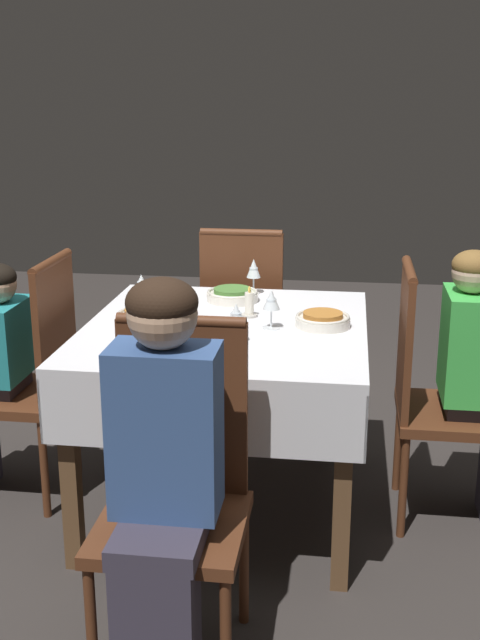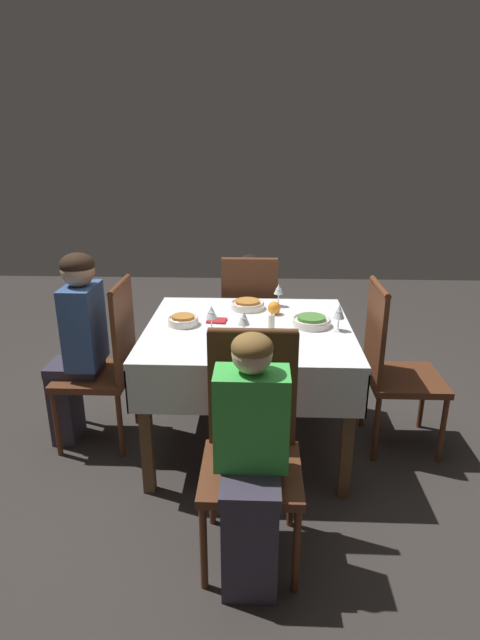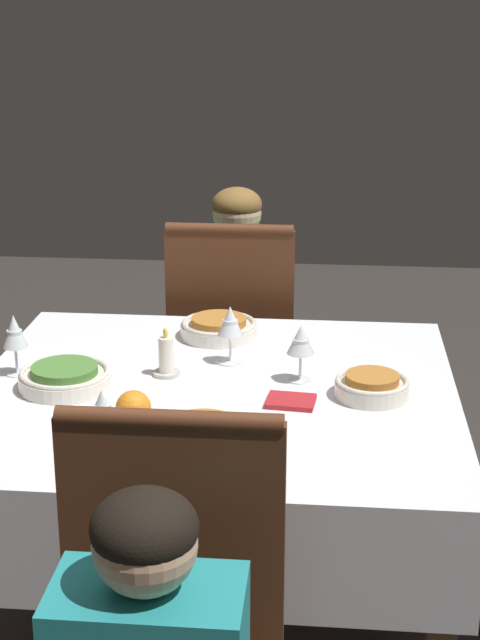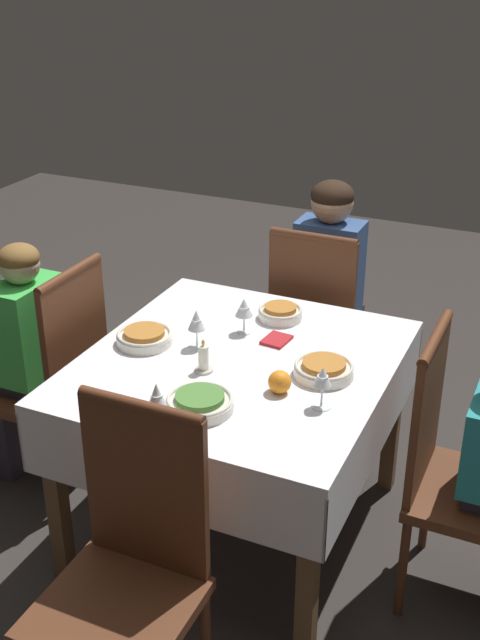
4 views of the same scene
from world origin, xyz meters
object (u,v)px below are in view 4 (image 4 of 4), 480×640
at_px(bowl_south, 145,337).
at_px(wine_glass_north, 323,379).
at_px(person_child_green, 20,354).
at_px(candle_centerpiece, 204,360).
at_px(dining_table, 238,383).
at_px(bowl_east, 200,402).
at_px(bowl_west, 280,312).
at_px(wine_glass_south, 196,322).
at_px(orange_fruit, 280,382).
at_px(chair_west, 318,323).
at_px(person_adult_denim, 331,284).
at_px(chair_south, 56,373).
at_px(napkin_red_folded, 277,340).
at_px(bowl_north, 324,369).
at_px(wine_glass_west, 244,309).
at_px(chair_north, 456,465).
at_px(chair_east, 128,563).
at_px(wine_glass_east, 157,397).

bearing_deg(bowl_south, wine_glass_north, 78.67).
xyz_separation_m(person_child_green, candle_centerpiece, (0.09, 0.91, 0.22)).
height_order(dining_table, bowl_east, bowl_east).
relative_size(bowl_west, wine_glass_south, 1.16).
height_order(wine_glass_north, candle_centerpiece, wine_glass_north).
distance_m(bowl_south, bowl_east, 0.52).
height_order(bowl_east, orange_fruit, orange_fruit).
height_order(chair_west, person_adult_denim, person_adult_denim).
bearing_deg(chair_south, chair_west, 136.93).
bearing_deg(napkin_red_folded, chair_south, -75.76).
xyz_separation_m(dining_table, bowl_west, (-0.38, 0.01, 0.13)).
relative_size(person_adult_denim, person_child_green, 1.09).
xyz_separation_m(chair_west, person_adult_denim, (-0.17, -0.00, 0.13)).
height_order(bowl_west, orange_fruit, orange_fruit).
height_order(chair_west, bowl_south, chair_west).
relative_size(person_adult_denim, bowl_north, 5.62).
xyz_separation_m(bowl_west, orange_fruit, (0.53, 0.21, 0.01)).
xyz_separation_m(dining_table, person_child_green, (0.03, -0.98, -0.08)).
bearing_deg(bowl_west, wine_glass_west, -25.50).
xyz_separation_m(chair_north, bowl_north, (-0.01, -0.49, 0.26)).
xyz_separation_m(wine_glass_west, bowl_east, (0.57, 0.10, -0.08)).
distance_m(chair_east, napkin_red_folded, 1.07).
relative_size(bowl_south, wine_glass_south, 1.39).
relative_size(person_child_green, wine_glass_west, 7.58).
distance_m(wine_glass_west, bowl_north, 0.44).
bearing_deg(bowl_south, chair_north, 91.93).
relative_size(wine_glass_south, bowl_east, 0.69).
distance_m(chair_south, wine_glass_west, 0.84).
distance_m(chair_north, wine_glass_north, 0.58).
distance_m(bowl_south, napkin_red_folded, 0.50).
height_order(wine_glass_west, wine_glass_south, wine_glass_south).
distance_m(bowl_west, orange_fruit, 0.57).
bearing_deg(chair_south, wine_glass_south, 95.04).
bearing_deg(candle_centerpiece, person_child_green, -95.95).
height_order(wine_glass_west, napkin_red_folded, wine_glass_west).
relative_size(person_child_green, bowl_south, 5.13).
bearing_deg(bowl_north, bowl_east, -38.21).
distance_m(wine_glass_south, bowl_north, 0.51).
bearing_deg(chair_east, wine_glass_west, 95.91).
bearing_deg(bowl_west, chair_south, -63.31).
distance_m(wine_glass_north, napkin_red_folded, 0.49).
bearing_deg(candle_centerpiece, bowl_south, -108.15).
bearing_deg(wine_glass_south, chair_east, 14.07).
xyz_separation_m(bowl_east, candle_centerpiece, (-0.23, -0.10, 0.02)).
bearing_deg(wine_glass_east, person_adult_denim, 177.50).
bearing_deg(chair_south, bowl_west, 116.69).
xyz_separation_m(bowl_north, bowl_east, (0.37, -0.29, -0.00)).
bearing_deg(bowl_south, bowl_east, 50.61).
bearing_deg(bowl_east, chair_west, -179.62).
xyz_separation_m(chair_west, wine_glass_east, (1.35, -0.07, 0.34)).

